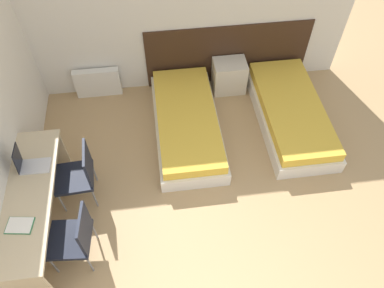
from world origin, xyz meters
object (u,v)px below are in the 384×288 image
chair_near_notebook (75,237)px  laptop (29,164)px  bed_near_window (187,123)px  chair_near_laptop (79,174)px  nightstand (229,76)px  bed_near_door (290,113)px

chair_near_notebook → laptop: (-0.47, 0.79, 0.35)m
bed_near_window → laptop: (-1.91, -0.95, 0.66)m
chair_near_notebook → chair_near_laptop: bearing=95.0°
chair_near_notebook → nightstand: bearing=54.2°
bed_near_window → laptop: laptop is taller
bed_near_door → chair_near_laptop: 3.16m
bed_near_window → chair_near_laptop: chair_near_laptop is taller
laptop → bed_near_door: bearing=16.2°
bed_near_door → chair_near_laptop: bearing=-163.1°
chair_near_laptop → chair_near_notebook: 0.83m
bed_near_window → chair_near_laptop: (-1.44, -0.91, 0.31)m
bed_near_window → laptop: 2.23m
bed_near_window → bed_near_door: 1.57m
bed_near_door → laptop: 3.66m
chair_near_laptop → laptop: laptop is taller
bed_near_window → nightstand: size_ratio=3.82×
bed_near_window → nightstand: nightstand is taller
chair_near_laptop → bed_near_door: bearing=14.0°
bed_near_door → laptop: size_ratio=5.91×
chair_near_laptop → chair_near_notebook: size_ratio=1.00×
bed_near_window → chair_near_notebook: bearing=-129.6°
nightstand → chair_near_laptop: 2.83m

